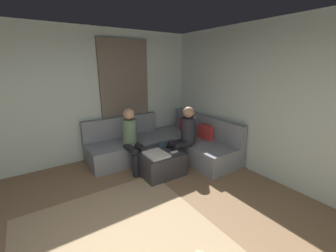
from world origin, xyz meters
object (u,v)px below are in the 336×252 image
(ottoman, at_px, (159,162))
(coffee_mug, at_px, (161,144))
(sectional_couch, at_px, (166,144))
(person_on_couch_back, at_px, (184,134))
(person_on_couch_side, at_px, (132,137))
(game_remote, at_px, (174,152))

(ottoman, height_order, coffee_mug, coffee_mug)
(ottoman, distance_m, coffee_mug, 0.38)
(sectional_couch, bearing_deg, person_on_couch_back, 5.52)
(person_on_couch_side, bearing_deg, ottoman, 129.22)
(sectional_couch, xyz_separation_m, person_on_couch_back, (0.57, 0.06, 0.38))
(sectional_couch, height_order, game_remote, sectional_couch)
(ottoman, xyz_separation_m, coffee_mug, (-0.22, 0.18, 0.26))
(coffee_mug, bearing_deg, game_remote, 5.71)
(person_on_couch_back, relative_size, person_on_couch_side, 1.00)
(game_remote, relative_size, person_on_couch_back, 0.12)
(person_on_couch_back, distance_m, person_on_couch_side, 1.01)
(game_remote, bearing_deg, ottoman, -129.29)
(coffee_mug, bearing_deg, person_on_couch_side, -110.53)
(ottoman, height_order, game_remote, game_remote)
(sectional_couch, xyz_separation_m, ottoman, (0.56, -0.53, -0.07))
(person_on_couch_side, bearing_deg, coffee_mug, 159.47)
(coffee_mug, bearing_deg, ottoman, -39.29)
(ottoman, xyz_separation_m, person_on_couch_side, (-0.41, -0.34, 0.45))
(coffee_mug, height_order, game_remote, coffee_mug)
(ottoman, xyz_separation_m, person_on_couch_back, (0.01, 0.58, 0.45))
(sectional_couch, distance_m, person_on_couch_side, 0.95)
(sectional_couch, height_order, person_on_couch_back, person_on_couch_back)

